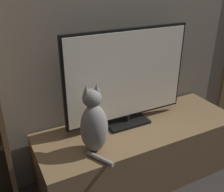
{
  "coord_description": "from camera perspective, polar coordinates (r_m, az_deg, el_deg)",
  "views": [
    {
      "loc": [
        -0.94,
        -0.47,
        1.49
      ],
      "look_at": [
        -0.23,
        0.9,
        0.76
      ],
      "focal_mm": 42.0,
      "sensor_mm": 36.0,
      "label": 1
    }
  ],
  "objects": [
    {
      "name": "tv_stand",
      "position": [
        2.09,
        5.83,
        -11.98
      ],
      "size": [
        1.53,
        0.54,
        0.46
      ],
      "color": "brown",
      "rests_on": "ground_plane"
    },
    {
      "name": "cat",
      "position": [
        1.62,
        -3.99,
        -6.16
      ],
      "size": [
        0.19,
        0.3,
        0.44
      ],
      "rotation": [
        0.0,
        0.0,
        -0.13
      ],
      "color": "gray",
      "rests_on": "tv_stand"
    },
    {
      "name": "wall_back",
      "position": [
        1.94,
        1.97,
        19.69
      ],
      "size": [
        4.8,
        0.05,
        2.6
      ],
      "color": "#756B5B",
      "rests_on": "ground_plane"
    },
    {
      "name": "tv",
      "position": [
        1.85,
        3.36,
        3.84
      ],
      "size": [
        0.94,
        0.19,
        0.71
      ],
      "color": "black",
      "rests_on": "tv_stand"
    }
  ]
}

